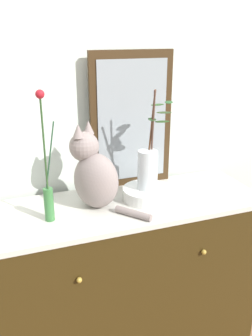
{
  "coord_description": "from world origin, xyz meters",
  "views": [
    {
      "loc": [
        -0.55,
        -1.49,
        1.64
      ],
      "look_at": [
        0.0,
        0.0,
        1.05
      ],
      "focal_mm": 39.03,
      "sensor_mm": 36.0,
      "label": 1
    }
  ],
  "objects": [
    {
      "name": "cat_sitting",
      "position": [
        -0.15,
        0.02,
        1.03
      ],
      "size": [
        0.33,
        0.37,
        0.4
      ],
      "color": "gray",
      "rests_on": "sideboard"
    },
    {
      "name": "vase_slim_green",
      "position": [
        -0.37,
        -0.04,
        1.03
      ],
      "size": [
        0.07,
        0.04,
        0.56
      ],
      "color": "#37733A",
      "rests_on": "sideboard"
    },
    {
      "name": "vase_glass_clear",
      "position": [
        0.12,
        0.01,
        1.04
      ],
      "size": [
        0.16,
        0.13,
        0.48
      ],
      "color": "silver",
      "rests_on": "bowl_porcelain"
    },
    {
      "name": "wall_back",
      "position": [
        0.0,
        0.31,
        1.3
      ],
      "size": [
        4.4,
        0.08,
        2.6
      ],
      "primitive_type": "cube",
      "color": "silver",
      "rests_on": "ground_plane"
    },
    {
      "name": "sideboard",
      "position": [
        0.0,
        -0.0,
        0.43
      ],
      "size": [
        1.34,
        0.5,
        0.87
      ],
      "color": "#34250D",
      "rests_on": "ground_plane"
    },
    {
      "name": "bowl_porcelain",
      "position": [
        0.11,
        0.01,
        0.89
      ],
      "size": [
        0.24,
        0.24,
        0.06
      ],
      "primitive_type": "cylinder",
      "color": "white",
      "rests_on": "sideboard"
    },
    {
      "name": "mirror_leaning",
      "position": [
        0.11,
        0.22,
        1.21
      ],
      "size": [
        0.43,
        0.03,
        0.69
      ],
      "color": "#382512",
      "rests_on": "sideboard"
    }
  ]
}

